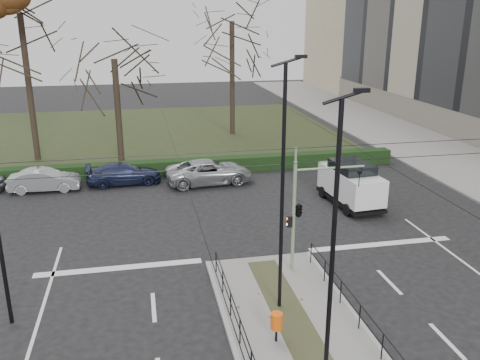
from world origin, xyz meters
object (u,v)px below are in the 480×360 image
at_px(parked_car_second, 45,180).
at_px(bare_tree_center, 232,30).
at_px(litter_bin, 277,321).
at_px(parked_car_fourth, 209,172).
at_px(streetlamp_median_far, 283,188).
at_px(rust_tree, 20,13).
at_px(streetlamp_median_near, 333,256).
at_px(parked_car_third, 124,174).
at_px(bare_tree_near, 115,67).
at_px(white_van, 351,183).
at_px(traffic_light, 300,208).

height_order(parked_car_second, bare_tree_center, bare_tree_center).
relative_size(litter_bin, parked_car_fourth, 0.19).
distance_m(litter_bin, streetlamp_median_far, 4.35).
xyz_separation_m(litter_bin, streetlamp_median_far, (0.69, 2.00, 3.80)).
height_order(parked_car_second, rust_tree, rust_tree).
xyz_separation_m(streetlamp_median_far, bare_tree_center, (3.69, 28.95, 4.51)).
height_order(streetlamp_median_near, parked_car_second, streetlamp_median_near).
bearing_deg(parked_car_third, litter_bin, -168.04).
xyz_separation_m(streetlamp_median_near, streetlamp_median_far, (0.07, 4.78, 0.21)).
distance_m(parked_car_third, parked_car_fourth, 5.46).
height_order(bare_tree_center, bare_tree_near, bare_tree_center).
bearing_deg(white_van, traffic_light, -126.72).
xyz_separation_m(parked_car_fourth, rust_tree, (-11.77, 7.93, 9.71)).
distance_m(traffic_light, bare_tree_near, 20.64).
height_order(streetlamp_median_near, rust_tree, rust_tree).
bearing_deg(white_van, parked_car_third, 153.12).
bearing_deg(rust_tree, white_van, -35.10).
bearing_deg(bare_tree_near, white_van, -41.90).
height_order(white_van, bare_tree_near, bare_tree_near).
xyz_separation_m(rust_tree, bare_tree_center, (15.85, 5.76, -1.28)).
relative_size(litter_bin, parked_car_third, 0.22).
height_order(traffic_light, bare_tree_near, bare_tree_near).
relative_size(parked_car_third, bare_tree_center, 0.36).
bearing_deg(bare_tree_center, litter_bin, -98.06).
bearing_deg(litter_bin, parked_car_fourth, 88.99).
bearing_deg(streetlamp_median_near, traffic_light, 77.76).
distance_m(streetlamp_median_near, bare_tree_near, 26.96).
relative_size(parked_car_second, parked_car_fourth, 0.77).
bearing_deg(litter_bin, bare_tree_center, 81.94).
xyz_separation_m(white_van, bare_tree_near, (-12.92, 11.59, 5.62)).
relative_size(streetlamp_median_near, white_van, 1.75).
relative_size(streetlamp_median_near, parked_car_second, 2.01).
distance_m(parked_car_fourth, bare_tree_center, 16.58).
height_order(streetlamp_median_near, parked_car_third, streetlamp_median_near).
distance_m(parked_car_second, bare_tree_near, 9.51).
relative_size(rust_tree, bare_tree_center, 1.05).
xyz_separation_m(streetlamp_median_far, white_van, (6.89, 9.80, -3.38)).
xyz_separation_m(white_van, rust_tree, (-19.05, 13.39, 9.18)).
bearing_deg(bare_tree_near, parked_car_third, -87.02).
bearing_deg(litter_bin, bare_tree_near, 102.86).
relative_size(streetlamp_median_near, streetlamp_median_far, 0.95).
bearing_deg(white_van, streetlamp_median_near, -115.51).
distance_m(traffic_light, bare_tree_center, 27.16).
xyz_separation_m(traffic_light, litter_bin, (-2.23, -4.63, -2.00)).
bearing_deg(parked_car_fourth, parked_car_third, 75.38).
height_order(streetlamp_median_near, bare_tree_center, bare_tree_center).
bearing_deg(rust_tree, parked_car_second, -77.43).
height_order(traffic_light, litter_bin, traffic_light).
height_order(parked_car_fourth, white_van, white_van).
bearing_deg(traffic_light, litter_bin, -115.67).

